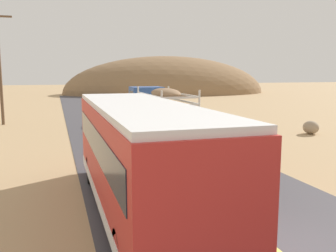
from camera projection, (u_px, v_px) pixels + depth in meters
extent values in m
plane|color=tan|center=(275.00, 249.00, 8.48)|extent=(240.00, 240.00, 0.00)
cube|color=#423F44|center=(275.00, 249.00, 8.48)|extent=(8.00, 120.00, 0.02)
cube|color=#D8CC4C|center=(275.00, 249.00, 8.48)|extent=(0.16, 117.60, 0.00)
cube|color=#3359A5|center=(146.00, 100.00, 29.79)|extent=(2.50, 2.20, 2.20)
cube|color=#192333|center=(146.00, 95.00, 29.72)|extent=(2.53, 1.54, 0.70)
cube|color=brown|center=(166.00, 122.00, 24.85)|extent=(2.50, 6.40, 0.24)
cylinder|color=silver|center=(138.00, 101.00, 27.29)|extent=(0.12, 0.12, 2.20)
cylinder|color=silver|center=(168.00, 101.00, 27.98)|extent=(0.12, 0.12, 2.20)
cylinder|color=silver|center=(162.00, 109.00, 21.35)|extent=(0.12, 0.12, 2.20)
cylinder|color=silver|center=(199.00, 108.00, 22.05)|extent=(0.12, 0.12, 2.20)
cube|color=silver|center=(148.00, 115.00, 24.41)|extent=(0.08, 6.30, 0.12)
cube|color=silver|center=(182.00, 113.00, 25.12)|extent=(0.08, 6.30, 0.12)
cube|color=silver|center=(181.00, 120.00, 21.78)|extent=(2.40, 0.08, 0.12)
cube|color=silver|center=(148.00, 108.00, 24.35)|extent=(0.08, 6.30, 0.12)
cube|color=silver|center=(182.00, 107.00, 25.06)|extent=(0.08, 6.30, 0.12)
cube|color=silver|center=(181.00, 112.00, 21.72)|extent=(2.40, 0.08, 0.12)
cube|color=silver|center=(148.00, 102.00, 24.28)|extent=(0.08, 6.30, 0.12)
cube|color=silver|center=(182.00, 101.00, 24.99)|extent=(0.08, 6.30, 0.12)
cube|color=silver|center=(181.00, 105.00, 21.65)|extent=(2.40, 0.08, 0.12)
cube|color=silver|center=(148.00, 95.00, 24.22)|extent=(0.08, 6.30, 0.12)
cube|color=silver|center=(182.00, 94.00, 24.93)|extent=(0.08, 6.30, 0.12)
cube|color=silver|center=(181.00, 98.00, 21.59)|extent=(2.40, 0.08, 0.12)
ellipsoid|color=#8C6B4C|center=(166.00, 93.00, 24.56)|extent=(1.75, 3.84, 0.70)
cylinder|color=black|center=(134.00, 116.00, 29.65)|extent=(0.32, 1.10, 1.10)
cylinder|color=black|center=(159.00, 115.00, 30.29)|extent=(0.32, 1.10, 1.10)
cylinder|color=black|center=(155.00, 128.00, 23.34)|extent=(0.32, 1.10, 1.10)
cylinder|color=black|center=(187.00, 126.00, 23.98)|extent=(0.32, 1.10, 1.10)
cube|color=red|center=(140.00, 155.00, 10.48)|extent=(2.50, 10.00, 2.70)
cube|color=white|center=(139.00, 106.00, 10.28)|extent=(2.45, 9.80, 0.16)
cube|color=#192333|center=(140.00, 139.00, 10.42)|extent=(2.54, 9.20, 0.80)
cube|color=silver|center=(140.00, 194.00, 10.65)|extent=(2.53, 9.80, 0.36)
cylinder|color=black|center=(91.00, 170.00, 13.41)|extent=(0.30, 1.00, 1.00)
cylinder|color=black|center=(149.00, 166.00, 14.05)|extent=(0.30, 1.00, 1.00)
cylinder|color=black|center=(223.00, 238.00, 7.91)|extent=(0.30, 1.00, 1.00)
cylinder|color=brown|center=(0.00, 68.00, 28.09)|extent=(0.24, 0.24, 8.91)
ellipsoid|color=gray|center=(311.00, 127.00, 24.33)|extent=(0.99, 1.11, 0.88)
ellipsoid|color=olive|center=(167.00, 93.00, 72.00)|extent=(40.12, 23.25, 14.45)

